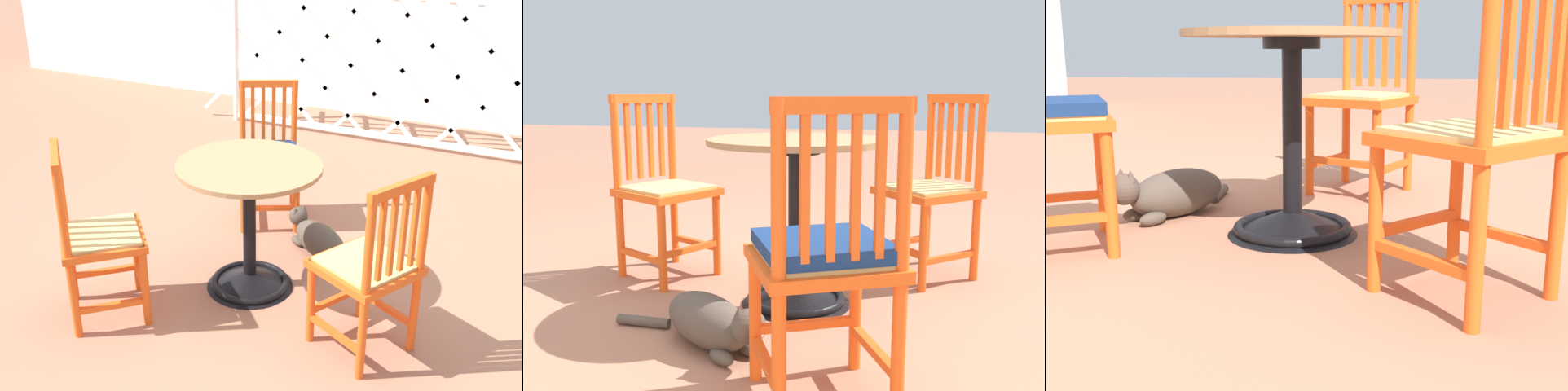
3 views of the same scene
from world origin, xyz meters
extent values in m
plane|color=#A36B51|center=(0.00, 0.00, 0.00)|extent=(24.00, 24.00, 0.00)
cylinder|color=white|center=(-1.59, 2.61, 0.66)|extent=(0.06, 0.06, 1.32)
cube|color=white|center=(-0.22, 2.61, 0.06)|extent=(2.73, 0.04, 0.05)
cube|color=white|center=(-1.36, 2.61, 0.66)|extent=(1.19, 0.02, 1.19)
cube|color=white|center=(-0.90, 2.61, 0.66)|extent=(1.19, 0.02, 1.19)
cube|color=white|center=(-0.45, 2.61, 0.66)|extent=(1.19, 0.02, 1.19)
cube|color=white|center=(0.01, 2.61, 0.66)|extent=(1.19, 0.02, 1.19)
cube|color=white|center=(0.46, 2.61, 0.66)|extent=(1.19, 0.02, 1.19)
cube|color=white|center=(0.92, 2.61, 0.66)|extent=(1.19, 0.02, 1.19)
cube|color=white|center=(-1.36, 2.61, 0.66)|extent=(1.19, 0.02, 1.19)
cube|color=white|center=(-0.90, 2.61, 0.66)|extent=(1.19, 0.02, 1.19)
cube|color=white|center=(-0.45, 2.61, 0.66)|extent=(1.19, 0.02, 1.19)
cube|color=white|center=(0.01, 2.61, 0.66)|extent=(1.19, 0.02, 1.19)
cube|color=white|center=(0.46, 2.61, 0.66)|extent=(1.19, 0.02, 1.19)
cube|color=white|center=(0.92, 2.61, 0.66)|extent=(1.19, 0.02, 1.19)
cone|color=black|center=(-0.10, 0.01, 0.05)|extent=(0.48, 0.48, 0.10)
torus|color=black|center=(-0.10, 0.01, 0.03)|extent=(0.44, 0.44, 0.04)
cylinder|color=black|center=(-0.10, 0.01, 0.37)|extent=(0.07, 0.07, 0.66)
cylinder|color=black|center=(-0.10, 0.01, 0.68)|extent=(0.20, 0.20, 0.04)
cylinder|color=#9E754C|center=(-0.10, 0.01, 0.72)|extent=(0.76, 0.76, 0.02)
cylinder|color=#EA5619|center=(0.38, -0.29, 0.23)|extent=(0.04, 0.04, 0.45)
cylinder|color=#EA5619|center=(0.54, 0.01, 0.23)|extent=(0.04, 0.04, 0.45)
cylinder|color=#EA5619|center=(0.69, -0.44, 0.46)|extent=(0.04, 0.04, 0.91)
cylinder|color=#EA5619|center=(0.84, -0.14, 0.46)|extent=(0.04, 0.04, 0.91)
cube|color=#EA5619|center=(0.54, -0.37, 0.14)|extent=(0.32, 0.18, 0.03)
cube|color=#EA5619|center=(0.69, -0.06, 0.14)|extent=(0.32, 0.18, 0.03)
cube|color=#EA5619|center=(0.46, -0.14, 0.17)|extent=(0.18, 0.32, 0.03)
cube|color=#EA5619|center=(0.61, -0.22, 0.43)|extent=(0.54, 0.54, 0.04)
cube|color=tan|center=(0.61, -0.22, 0.45)|extent=(0.47, 0.47, 0.02)
cube|color=#EA5619|center=(0.72, -0.38, 0.68)|extent=(0.03, 0.03, 0.39)
cube|color=#EA5619|center=(0.75, -0.32, 0.68)|extent=(0.03, 0.03, 0.39)
cube|color=#EA5619|center=(0.78, -0.26, 0.68)|extent=(0.03, 0.03, 0.39)
cube|color=#EA5619|center=(0.81, -0.20, 0.68)|extent=(0.03, 0.03, 0.39)
cube|color=#EA5619|center=(0.76, -0.29, 0.89)|extent=(0.20, 0.35, 0.04)
cylinder|color=#EA5619|center=(-0.13, 0.72, 0.23)|extent=(0.04, 0.04, 0.45)
cylinder|color=#EA5619|center=(-0.43, 0.56, 0.23)|extent=(0.04, 0.04, 0.45)
cylinder|color=#EA5619|center=(-0.28, 1.02, 0.46)|extent=(0.04, 0.04, 0.91)
cylinder|color=#EA5619|center=(-0.59, 0.86, 0.46)|extent=(0.04, 0.04, 0.91)
cube|color=#EA5619|center=(-0.21, 0.87, 0.14)|extent=(0.18, 0.31, 0.03)
cube|color=#EA5619|center=(-0.51, 0.71, 0.14)|extent=(0.18, 0.31, 0.03)
cube|color=#EA5619|center=(-0.28, 0.64, 0.17)|extent=(0.31, 0.18, 0.03)
cube|color=#EA5619|center=(-0.36, 0.79, 0.43)|extent=(0.54, 0.54, 0.04)
cube|color=tan|center=(-0.36, 0.79, 0.45)|extent=(0.47, 0.47, 0.02)
cube|color=#EA5619|center=(-0.35, 0.99, 0.68)|extent=(0.03, 0.03, 0.39)
cube|color=#EA5619|center=(-0.41, 0.95, 0.68)|extent=(0.03, 0.03, 0.39)
cube|color=#EA5619|center=(-0.47, 0.92, 0.68)|extent=(0.03, 0.03, 0.39)
cube|color=#EA5619|center=(-0.53, 0.89, 0.68)|extent=(0.03, 0.03, 0.39)
cube|color=#EA5619|center=(-0.44, 0.94, 0.89)|extent=(0.35, 0.20, 0.04)
cube|color=navy|center=(-0.36, 0.79, 0.48)|extent=(0.49, 0.49, 0.04)
cylinder|color=#EA5619|center=(-0.64, -0.28, 0.23)|extent=(0.04, 0.04, 0.45)
cylinder|color=#EA5619|center=(-0.40, -0.53, 0.23)|extent=(0.04, 0.04, 0.45)
cylinder|color=#EA5619|center=(-0.88, -0.52, 0.46)|extent=(0.04, 0.04, 0.91)
cylinder|color=#EA5619|center=(-0.65, -0.77, 0.46)|extent=(0.04, 0.04, 0.91)
cube|color=#EA5619|center=(-0.76, -0.40, 0.14)|extent=(0.26, 0.26, 0.03)
cube|color=#EA5619|center=(-0.52, -0.65, 0.14)|extent=(0.26, 0.26, 0.03)
cube|color=#EA5619|center=(-0.52, -0.41, 0.17)|extent=(0.26, 0.26, 0.03)
cube|color=#EA5619|center=(-0.64, -0.53, 0.43)|extent=(0.57, 0.57, 0.04)
cube|color=tan|center=(-0.64, -0.53, 0.45)|extent=(0.49, 0.49, 0.02)
cube|color=#EA5619|center=(-0.83, -0.57, 0.68)|extent=(0.03, 0.03, 0.39)
cube|color=#EA5619|center=(-0.79, -0.62, 0.68)|extent=(0.03, 0.03, 0.39)
cube|color=#EA5619|center=(-0.74, -0.67, 0.68)|extent=(0.03, 0.03, 0.39)
cube|color=#EA5619|center=(-0.69, -0.72, 0.68)|extent=(0.03, 0.03, 0.39)
cube|color=#EA5619|center=(-0.76, -0.64, 0.89)|extent=(0.29, 0.30, 0.04)
ellipsoid|color=#4C4238|center=(0.12, 0.51, 0.10)|extent=(0.48, 0.42, 0.19)
ellipsoid|color=silver|center=(0.04, 0.57, 0.08)|extent=(0.23, 0.23, 0.14)
sphere|color=#4C4238|center=(-0.08, 0.65, 0.15)|extent=(0.12, 0.12, 0.12)
ellipsoid|color=silver|center=(-0.12, 0.68, 0.14)|extent=(0.07, 0.07, 0.04)
cone|color=#4C4238|center=(-0.09, 0.62, 0.20)|extent=(0.04, 0.04, 0.04)
cone|color=#4C4238|center=(-0.06, 0.67, 0.20)|extent=(0.04, 0.04, 0.04)
ellipsoid|color=#4C4238|center=(-0.05, 0.56, 0.03)|extent=(0.13, 0.11, 0.05)
ellipsoid|color=#4C4238|center=(0.02, 0.65, 0.03)|extent=(0.13, 0.11, 0.05)
cylinder|color=#4C4238|center=(0.43, 0.42, 0.02)|extent=(0.22, 0.04, 0.04)
camera|label=1|loc=(1.31, -2.68, 1.95)|focal=44.16mm
camera|label=2|loc=(-0.65, 2.40, 0.92)|focal=39.98mm
camera|label=3|loc=(-2.34, -0.27, 0.67)|focal=43.87mm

